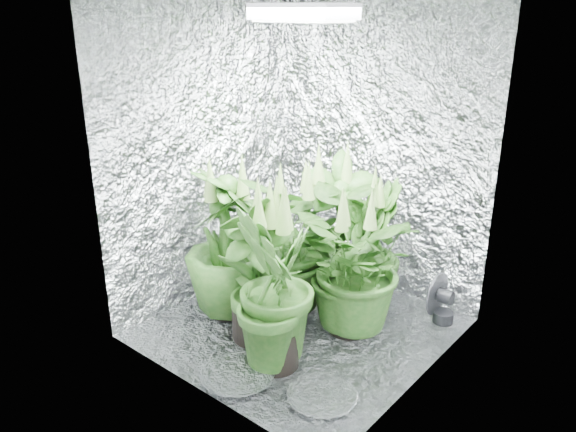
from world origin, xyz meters
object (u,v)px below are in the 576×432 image
(plant_d, at_px, (226,244))
(grow_lamp, at_px, (303,12))
(plant_f, at_px, (256,269))
(plant_g, at_px, (275,289))
(plant_c, at_px, (370,248))
(plant_a, at_px, (290,240))
(plant_b, at_px, (340,230))
(plant_e, at_px, (351,266))
(circulation_fan, at_px, (441,301))

(plant_d, bearing_deg, grow_lamp, 15.78)
(plant_f, height_order, plant_g, plant_g)
(grow_lamp, distance_m, plant_c, 1.49)
(plant_a, height_order, plant_f, plant_f)
(plant_d, relative_size, plant_g, 1.03)
(plant_b, bearing_deg, plant_a, -115.86)
(plant_e, bearing_deg, plant_g, -100.96)
(plant_b, relative_size, plant_g, 1.05)
(plant_f, bearing_deg, plant_e, 47.45)
(plant_f, bearing_deg, grow_lamp, 60.92)
(plant_c, xyz_separation_m, plant_d, (-0.66, -0.62, 0.05))
(circulation_fan, bearing_deg, plant_e, -129.42)
(grow_lamp, bearing_deg, plant_b, 97.25)
(plant_d, xyz_separation_m, plant_g, (0.62, -0.25, -0.01))
(plant_a, xyz_separation_m, plant_g, (0.35, -0.54, -0.01))
(grow_lamp, relative_size, plant_e, 0.52)
(grow_lamp, relative_size, plant_d, 0.49)
(plant_c, relative_size, plant_g, 0.92)
(plant_a, xyz_separation_m, circulation_fan, (0.84, 0.46, -0.34))
(plant_a, height_order, plant_e, plant_a)
(plant_a, height_order, plant_c, plant_a)
(plant_d, bearing_deg, circulation_fan, 34.47)
(plant_f, bearing_deg, plant_g, -27.59)
(plant_e, height_order, plant_g, plant_g)
(plant_b, distance_m, plant_e, 0.44)
(plant_f, xyz_separation_m, plant_g, (0.27, -0.14, 0.02))
(grow_lamp, bearing_deg, plant_f, -119.08)
(plant_c, bearing_deg, plant_a, -140.96)
(plant_g, bearing_deg, grow_lamp, 109.34)
(plant_e, relative_size, plant_f, 0.96)
(grow_lamp, distance_m, plant_d, 1.44)
(plant_a, distance_m, plant_f, 0.41)
(plant_e, xyz_separation_m, plant_g, (-0.11, -0.55, 0.04))
(plant_a, xyz_separation_m, plant_b, (0.16, 0.32, 0.01))
(plant_a, xyz_separation_m, plant_d, (-0.27, -0.30, 0.00))
(plant_b, distance_m, circulation_fan, 0.78)
(plant_a, distance_m, circulation_fan, 1.01)
(plant_a, relative_size, plant_b, 0.94)
(plant_c, height_order, plant_d, plant_d)
(plant_d, bearing_deg, plant_b, 55.74)
(plant_c, height_order, plant_g, plant_g)
(grow_lamp, relative_size, circulation_fan, 1.56)
(plant_b, distance_m, plant_g, 0.89)
(plant_c, distance_m, plant_e, 0.32)
(plant_b, height_order, plant_e, plant_b)
(plant_b, bearing_deg, plant_e, -45.97)
(plant_b, relative_size, plant_d, 1.02)
(circulation_fan, bearing_deg, plant_f, -130.77)
(plant_b, xyz_separation_m, circulation_fan, (0.68, 0.14, -0.34))
(plant_b, distance_m, plant_f, 0.73)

